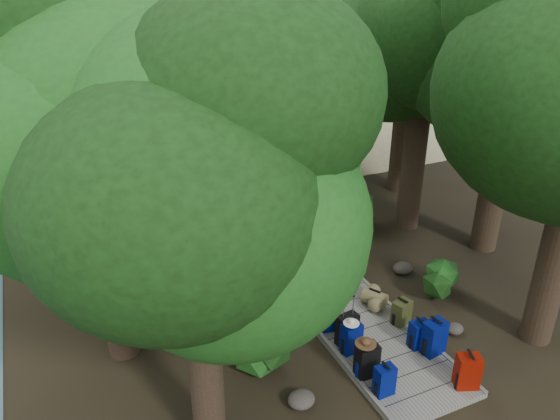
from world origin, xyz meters
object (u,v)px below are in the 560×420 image
backpack_left_a (385,379)px  backpack_right_a (468,370)px  backpack_left_d (329,317)px  duffel_right_khaki (374,298)px  backpack_right_c (419,333)px  kayak (117,160)px  backpack_right_b (434,336)px  suitcase_on_boardwalk (347,329)px  backpack_right_d (402,311)px  lone_suitcase_on_sand (219,155)px  backpack_left_c (351,336)px  sun_lounger (253,134)px  backpack_left_b (367,359)px

backpack_left_a → backpack_right_a: backpack_right_a is taller
backpack_left_a → backpack_left_d: 2.02m
duffel_right_khaki → backpack_right_c: bearing=-118.2°
backpack_left_d → kayak: 12.35m
backpack_right_b → backpack_left_d: bearing=126.9°
suitcase_on_boardwalk → kayak: 12.91m
backpack_right_b → suitcase_on_boardwalk: 1.70m
backpack_right_a → backpack_right_b: backpack_right_b is taller
backpack_left_a → backpack_right_c: size_ratio=1.03×
backpack_left_a → backpack_right_d: bearing=45.2°
backpack_left_a → lone_suitcase_on_sand: size_ratio=0.90×
backpack_left_c → backpack_right_b: backpack_right_b is taller
duffel_right_khaki → lone_suitcase_on_sand: lone_suitcase_on_sand is taller
backpack_left_a → backpack_right_b: 1.61m
backpack_left_a → backpack_right_a: bearing=-18.7°
kayak → sun_lounger: bearing=4.6°
backpack_left_c → backpack_left_d: size_ratio=1.21×
backpack_left_c → backpack_left_d: 0.79m
backpack_left_d → backpack_right_d: backpack_right_d is taller
backpack_right_b → backpack_right_d: bearing=82.1°
backpack_left_d → suitcase_on_boardwalk: bearing=-65.6°
backpack_right_a → sun_lounger: 14.87m
duffel_right_khaki → kayak: (-3.69, 11.79, -0.14)m
backpack_right_b → suitcase_on_boardwalk: backpack_right_b is taller
backpack_right_d → backpack_right_c: bearing=-118.1°
backpack_left_b → lone_suitcase_on_sand: bearing=86.4°
lone_suitcase_on_sand → backpack_left_b: bearing=-98.5°
backpack_left_d → duffel_right_khaki: backpack_left_d is taller
backpack_left_c → lone_suitcase_on_sand: 11.21m
duffel_right_khaki → backpack_left_c: bearing=-168.0°
backpack_right_c → kayak: bearing=105.7°
backpack_left_a → backpack_right_b: (1.52, 0.52, 0.07)m
backpack_right_a → backpack_right_c: size_ratio=1.17×
backpack_left_a → sun_lounger: backpack_left_a is taller
backpack_right_b → backpack_right_c: 0.32m
backpack_left_a → backpack_left_b: 0.53m
backpack_right_a → suitcase_on_boardwalk: 2.38m
backpack_left_b → backpack_right_b: bearing=1.7°
backpack_right_d → duffel_right_khaki: 0.81m
duffel_right_khaki → backpack_right_b: bearing=-113.8°
suitcase_on_boardwalk → duffel_right_khaki: bearing=27.8°
backpack_right_a → lone_suitcase_on_sand: backpack_right_a is taller
backpack_left_b → suitcase_on_boardwalk: 0.95m
backpack_right_a → duffel_right_khaki: size_ratio=1.40×
backpack_left_c → backpack_right_d: size_ratio=1.20×
backpack_right_a → duffel_right_khaki: (-0.11, 2.83, -0.20)m
backpack_right_c → duffel_right_khaki: size_ratio=1.20×
backpack_left_d → backpack_left_c: bearing=-71.9°
duffel_right_khaki → sun_lounger: sun_lounger is taller
backpack_left_a → backpack_left_b: size_ratio=0.87×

